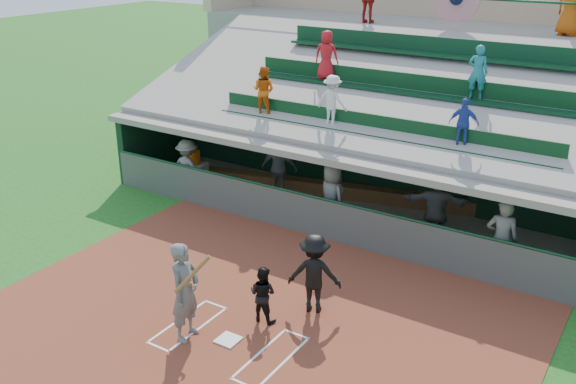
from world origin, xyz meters
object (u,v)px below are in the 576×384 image
Objects in this scene: catcher at (263,294)px; white_table at (192,175)px; batter_at_plate at (185,292)px; water_cooler at (194,157)px; home_plate at (228,340)px.

catcher is 1.40× the size of white_table.
batter_at_plate is at bearing -60.31° from white_table.
white_table is (-6.13, 4.99, -0.21)m from catcher.
batter_at_plate is 8.16m from water_cooler.
home_plate is 8.48m from water_cooler.
white_table is at bearing 134.98° from home_plate.
water_cooler reaches higher than home_plate.
home_plate is 1.16m from catcher.
catcher is 7.91m from white_table.
white_table reaches higher than home_plate.
batter_at_plate reaches higher than white_table.
batter_at_plate reaches higher than catcher.
batter_at_plate is 2.35× the size of white_table.
water_cooler is at bearing -43.16° from catcher.
home_plate is at bearing -54.98° from white_table.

